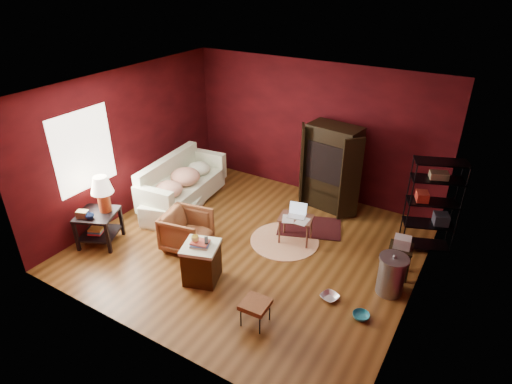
# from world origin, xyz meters

# --- Properties ---
(room) EXTENTS (5.54, 5.04, 2.84)m
(room) POSITION_xyz_m (-0.04, -0.01, 1.40)
(room) COLOR brown
(room) RESTS_ON ground
(sofa) EXTENTS (1.31, 2.38, 0.89)m
(sofa) POSITION_xyz_m (-1.99, 0.60, 0.45)
(sofa) COLOR white
(sofa) RESTS_ON ground
(armchair) EXTENTS (0.81, 0.84, 0.75)m
(armchair) POSITION_xyz_m (-0.93, -0.58, 0.38)
(armchair) COLOR black
(armchair) RESTS_ON ground
(pet_bowl_steel) EXTENTS (0.27, 0.14, 0.26)m
(pet_bowl_steel) POSITION_xyz_m (1.73, -0.54, 0.13)
(pet_bowl_steel) COLOR silver
(pet_bowl_steel) RESTS_ON ground
(pet_bowl_turquoise) EXTENTS (0.25, 0.12, 0.24)m
(pet_bowl_turquoise) POSITION_xyz_m (2.26, -0.67, 0.12)
(pet_bowl_turquoise) COLOR teal
(pet_bowl_turquoise) RESTS_ON ground
(vase) EXTENTS (0.18, 0.19, 0.15)m
(vase) POSITION_xyz_m (-2.30, -1.44, 0.68)
(vase) COLOR #0D1D44
(vase) RESTS_ON side_table
(mug) EXTENTS (0.15, 0.13, 0.12)m
(mug) POSITION_xyz_m (-0.24, -1.19, 0.78)
(mug) COLOR #FFEF7C
(mug) RESTS_ON hamper
(side_table) EXTENTS (0.84, 0.84, 1.27)m
(side_table) POSITION_xyz_m (-2.32, -1.19, 0.76)
(side_table) COLOR black
(side_table) RESTS_ON ground
(sofa_cushions) EXTENTS (1.07, 2.21, 0.89)m
(sofa_cushions) POSITION_xyz_m (-2.03, 0.59, 0.44)
(sofa_cushions) COLOR white
(sofa_cushions) RESTS_ON sofa
(hamper) EXTENTS (0.67, 0.67, 0.75)m
(hamper) POSITION_xyz_m (-0.17, -1.15, 0.34)
(hamper) COLOR #492C10
(hamper) RESTS_ON ground
(footstool) EXTENTS (0.38, 0.38, 0.38)m
(footstool) POSITION_xyz_m (1.03, -1.52, 0.33)
(footstool) COLOR black
(footstool) RESTS_ON ground
(rug_round) EXTENTS (1.59, 1.59, 0.01)m
(rug_round) POSITION_xyz_m (0.45, 0.46, 0.01)
(rug_round) COLOR #F8EFCE
(rug_round) RESTS_ON ground
(rug_oriental) EXTENTS (1.37, 1.15, 0.01)m
(rug_oriental) POSITION_xyz_m (0.64, 1.10, 0.02)
(rug_oriental) COLOR #4A1316
(rug_oriental) RESTS_ON ground
(laptop_desk) EXTENTS (0.65, 0.55, 0.71)m
(laptop_desk) POSITION_xyz_m (0.60, 0.57, 0.44)
(laptop_desk) COLOR brown
(laptop_desk) RESTS_ON ground
(tv_armoire) EXTENTS (1.35, 0.83, 1.73)m
(tv_armoire) POSITION_xyz_m (0.62, 2.04, 0.90)
(tv_armoire) COLOR black
(tv_armoire) RESTS_ON ground
(wire_shelving) EXTENTS (0.90, 0.63, 1.68)m
(wire_shelving) POSITION_xyz_m (2.65, 1.51, 0.92)
(wire_shelving) COLOR black
(wire_shelving) RESTS_ON ground
(small_stand) EXTENTS (0.40, 0.40, 0.71)m
(small_stand) POSITION_xyz_m (2.43, 0.56, 0.53)
(small_stand) COLOR black
(small_stand) RESTS_ON ground
(trash_can) EXTENTS (0.55, 0.55, 0.69)m
(trash_can) POSITION_xyz_m (2.44, 0.08, 0.32)
(trash_can) COLOR gray
(trash_can) RESTS_ON ground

